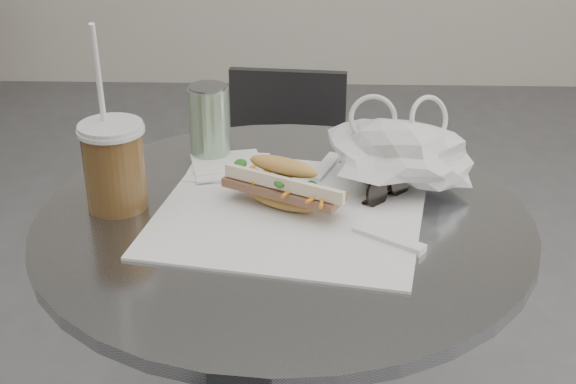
{
  "coord_description": "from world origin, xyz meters",
  "views": [
    {
      "loc": [
        0.04,
        -0.88,
        1.32
      ],
      "look_at": [
        0.01,
        0.18,
        0.79
      ],
      "focal_mm": 50.0,
      "sensor_mm": 36.0,
      "label": 1
    }
  ],
  "objects_px": {
    "chair_far": "(281,234)",
    "drink_can": "(209,122)",
    "cafe_table": "(284,360)",
    "banh_mi": "(284,185)",
    "sunglasses": "(387,190)",
    "iced_coffee": "(114,164)"
  },
  "relations": [
    {
      "from": "chair_far",
      "to": "iced_coffee",
      "type": "bearing_deg",
      "value": 76.19
    },
    {
      "from": "iced_coffee",
      "to": "sunglasses",
      "type": "relative_size",
      "value": 3.54
    },
    {
      "from": "sunglasses",
      "to": "drink_can",
      "type": "relative_size",
      "value": 0.63
    },
    {
      "from": "banh_mi",
      "to": "sunglasses",
      "type": "height_order",
      "value": "banh_mi"
    },
    {
      "from": "sunglasses",
      "to": "drink_can",
      "type": "bearing_deg",
      "value": 107.04
    },
    {
      "from": "chair_far",
      "to": "drink_can",
      "type": "relative_size",
      "value": 5.31
    },
    {
      "from": "cafe_table",
      "to": "drink_can",
      "type": "distance_m",
      "value": 0.43
    },
    {
      "from": "drink_can",
      "to": "banh_mi",
      "type": "bearing_deg",
      "value": -54.86
    },
    {
      "from": "banh_mi",
      "to": "sunglasses",
      "type": "xyz_separation_m",
      "value": [
        0.16,
        0.04,
        -0.02
      ]
    },
    {
      "from": "iced_coffee",
      "to": "drink_can",
      "type": "relative_size",
      "value": 2.23
    },
    {
      "from": "chair_far",
      "to": "iced_coffee",
      "type": "height_order",
      "value": "iced_coffee"
    },
    {
      "from": "banh_mi",
      "to": "sunglasses",
      "type": "distance_m",
      "value": 0.17
    },
    {
      "from": "banh_mi",
      "to": "drink_can",
      "type": "xyz_separation_m",
      "value": [
        -0.14,
        0.19,
        0.02
      ]
    },
    {
      "from": "chair_far",
      "to": "drink_can",
      "type": "bearing_deg",
      "value": 82.53
    },
    {
      "from": "cafe_table",
      "to": "banh_mi",
      "type": "height_order",
      "value": "banh_mi"
    },
    {
      "from": "cafe_table",
      "to": "iced_coffee",
      "type": "bearing_deg",
      "value": 174.23
    },
    {
      "from": "cafe_table",
      "to": "drink_can",
      "type": "relative_size",
      "value": 5.73
    },
    {
      "from": "chair_far",
      "to": "banh_mi",
      "type": "xyz_separation_m",
      "value": [
        0.03,
        -0.67,
        0.46
      ]
    },
    {
      "from": "cafe_table",
      "to": "chair_far",
      "type": "relative_size",
      "value": 1.08
    },
    {
      "from": "iced_coffee",
      "to": "banh_mi",
      "type": "bearing_deg",
      "value": -0.42
    },
    {
      "from": "banh_mi",
      "to": "iced_coffee",
      "type": "distance_m",
      "value": 0.26
    },
    {
      "from": "chair_far",
      "to": "banh_mi",
      "type": "distance_m",
      "value": 0.81
    }
  ]
}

